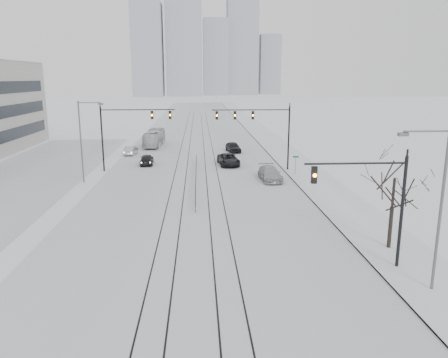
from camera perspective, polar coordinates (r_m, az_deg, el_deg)
ground at (r=21.47m, az=-4.07°, el=-19.06°), size 500.00×500.00×0.00m
road at (r=79.01m, az=-3.58°, el=4.78°), size 22.00×260.00×0.02m
sidewalk_east at (r=80.08m, az=6.16°, el=4.89°), size 5.00×260.00×0.16m
curb at (r=79.72m, az=4.42°, el=4.87°), size 0.10×260.00×0.12m
parking_strip at (r=58.09m, az=-23.80°, el=0.65°), size 14.00×60.00×0.03m
tram_rails at (r=59.29m, az=-3.64°, el=1.99°), size 5.30×180.00×0.01m
skyline at (r=292.48m, az=-2.51°, el=16.86°), size 96.00×48.00×72.00m
traffic_mast_near at (r=27.20m, az=19.30°, el=-2.25°), size 6.10×0.37×7.00m
traffic_mast_ne at (r=54.04m, az=5.00°, el=7.04°), size 9.60×0.37×8.00m
traffic_mast_nw at (r=55.22m, az=-12.68°, el=6.71°), size 9.10×0.37×8.00m
street_light_east at (r=25.28m, az=25.99°, el=-2.47°), size 2.73×0.25×9.00m
street_light_west at (r=50.18m, az=-17.90°, el=5.37°), size 2.73×0.25×9.00m
bare_tree at (r=30.84m, az=21.33°, el=-0.80°), size 4.40×4.40×6.10m
median_fence at (r=49.40m, az=-3.69°, el=0.34°), size 0.06×24.00×1.00m
street_sign at (r=52.39m, az=9.33°, el=2.13°), size 0.70×0.06×2.40m
sedan_sb_inner at (r=59.41m, az=-10.06°, el=2.53°), size 1.93×4.33×1.45m
sedan_sb_outer at (r=67.69m, az=-12.05°, el=3.67°), size 1.75×4.10×1.31m
sedan_nb_front at (r=58.16m, az=0.59°, el=2.54°), size 2.99×5.65×1.51m
sedan_nb_right at (r=49.79m, az=6.03°, el=0.68°), size 2.41×5.41×1.54m
sedan_nb_far at (r=68.70m, az=1.21°, el=4.18°), size 2.51×4.74×1.54m
box_truck at (r=75.41m, az=-9.08°, el=5.28°), size 2.98×9.98×2.74m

